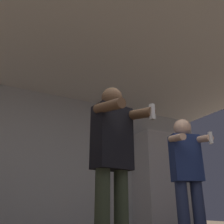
{
  "coord_description": "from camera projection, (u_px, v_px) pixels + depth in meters",
  "views": [
    {
      "loc": [
        -1.15,
        -1.19,
        0.47
      ],
      "look_at": [
        -0.13,
        0.76,
        1.32
      ],
      "focal_mm": 40.0,
      "sensor_mm": 36.0,
      "label": 1
    }
  ],
  "objects": [
    {
      "name": "wall_back",
      "position": [
        53.0,
        160.0,
        4.54
      ],
      "size": [
        7.0,
        0.06,
        2.55
      ],
      "color": "#B2B7BC",
      "rests_on": "ground_plane"
    },
    {
      "name": "refrigerator",
      "position": [
        156.0,
        181.0,
        5.01
      ],
      "size": [
        0.75,
        0.68,
        1.93
      ],
      "color": "silver",
      "rests_on": "ground_plane"
    },
    {
      "name": "person_woman_foreground",
      "position": [
        113.0,
        154.0,
        2.21
      ],
      "size": [
        0.47,
        0.52,
        1.56
      ],
      "color": "#38422D",
      "rests_on": "ground_plane"
    },
    {
      "name": "ceiling_slab",
      "position": [
        91.0,
        52.0,
        3.61
      ],
      "size": [
        7.0,
        3.83,
        0.05
      ],
      "color": "silver",
      "rests_on": "wall_back"
    },
    {
      "name": "person_man_side",
      "position": [
        187.0,
        172.0,
        3.04
      ],
      "size": [
        0.51,
        0.56,
        1.56
      ],
      "color": "navy",
      "rests_on": "ground_plane"
    }
  ]
}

